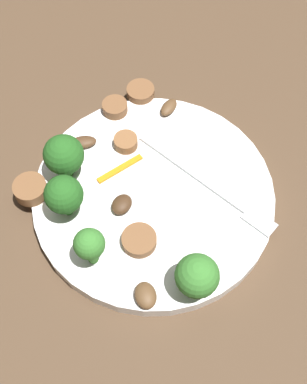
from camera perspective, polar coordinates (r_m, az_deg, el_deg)
The scene contains 17 objects.
ground_plane at distance 0.55m, azimuth 0.00°, elevation -0.92°, with size 1.40×1.40×0.00m, color #4C3826.
plate at distance 0.54m, azimuth 0.00°, elevation -0.47°, with size 0.26×0.26×0.02m, color white.
fork at distance 0.53m, azimuth 6.98°, elevation 0.32°, with size 0.18×0.02×0.00m.
broccoli_floret_0 at distance 0.50m, azimuth -10.26°, elevation -0.34°, with size 0.04×0.04×0.06m.
broccoli_floret_1 at distance 0.52m, azimuth -10.26°, elevation 4.19°, with size 0.04×0.04×0.06m.
broccoli_floret_2 at distance 0.46m, azimuth 5.02°, elevation -9.58°, with size 0.04×0.04×0.05m.
broccoli_floret_3 at distance 0.47m, azimuth -7.78°, elevation -5.72°, with size 0.03×0.03×0.05m.
sausage_slice_0 at distance 0.56m, azimuth -3.21°, elevation 5.74°, with size 0.03×0.03×0.01m, color brown.
sausage_slice_1 at distance 0.59m, azimuth -4.45°, elevation 9.66°, with size 0.03×0.03×0.01m, color brown.
sausage_slice_2 at distance 0.54m, azimuth -13.93°, elevation 0.32°, with size 0.04×0.04×0.02m, color brown.
sausage_slice_3 at distance 0.50m, azimuth -1.66°, elevation -5.57°, with size 0.04×0.04×0.01m, color brown.
sausage_slice_4 at distance 0.60m, azimuth -1.50°, elevation 11.46°, with size 0.03×0.03×0.01m, color brown.
mushroom_0 at distance 0.56m, azimuth -8.00°, elevation 5.77°, with size 0.03×0.02×0.01m, color #4C331E.
mushroom_1 at distance 0.59m, azimuth 1.76°, elevation 9.68°, with size 0.03×0.02×0.01m, color brown.
mushroom_3 at distance 0.52m, azimuth -3.67°, elevation -1.43°, with size 0.02×0.02×0.01m, color #422B19.
mushroom_5 at distance 0.48m, azimuth -0.92°, elevation -11.78°, with size 0.03×0.02×0.01m, color brown.
pepper_strip_1 at distance 0.54m, azimuth -4.14°, elevation 2.41°, with size 0.06×0.01×0.00m, color orange.
Camera 1 is at (0.16, -0.21, 0.48)m, focal length 46.48 mm.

